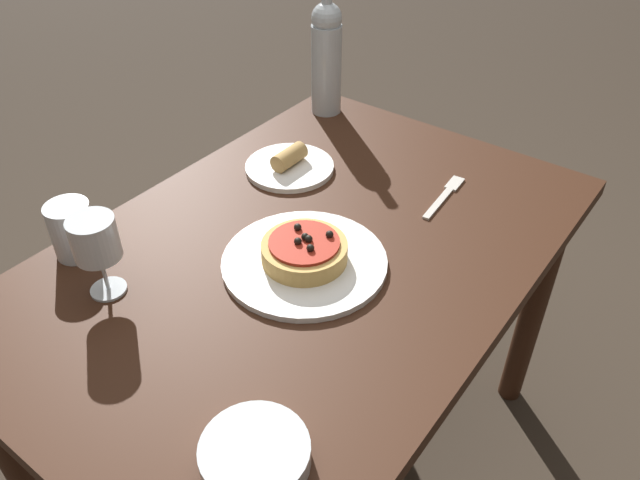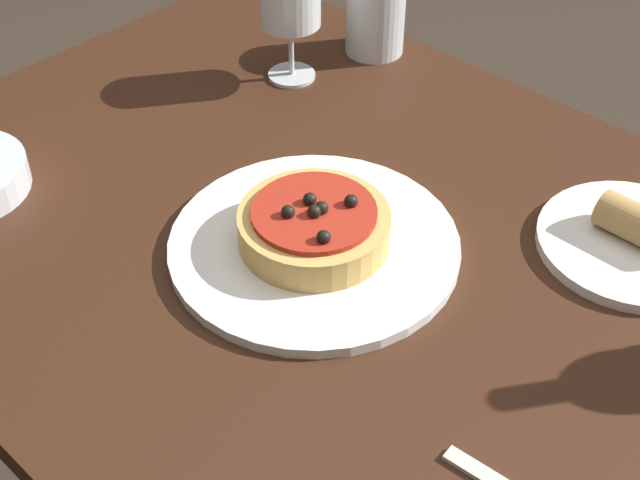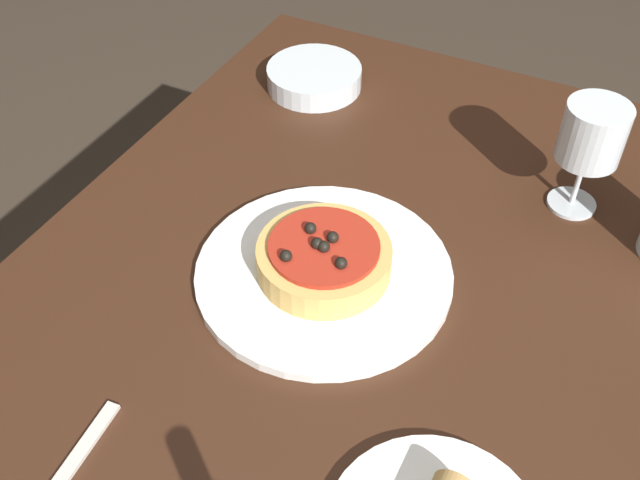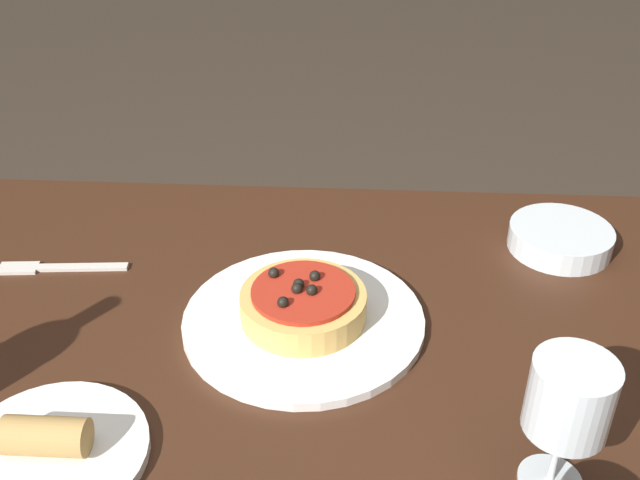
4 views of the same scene
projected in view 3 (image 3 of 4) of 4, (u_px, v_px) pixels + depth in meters
name	position (u px, v px, depth m)	size (l,w,h in m)	color
dining_table	(332.00, 362.00, 0.91)	(1.15, 0.77, 0.70)	#381E11
dinner_plate	(324.00, 273.00, 0.87)	(0.30, 0.30, 0.01)	white
pizza	(324.00, 258.00, 0.85)	(0.15, 0.15, 0.05)	tan
wine_glass	(592.00, 137.00, 0.89)	(0.08, 0.08, 0.15)	silver
side_bowl	(314.00, 77.00, 1.15)	(0.15, 0.15, 0.03)	silver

